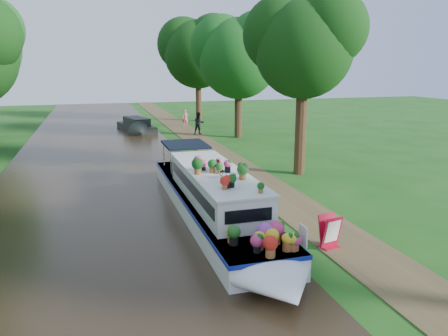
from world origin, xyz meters
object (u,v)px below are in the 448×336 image
Objects in this scene: plant_boat at (215,198)px; sandwich_board at (330,233)px; second_boat at (137,126)px; pedestrian_dark at (199,123)px; pedestrian_pink at (185,118)px.

plant_boat is 4.29m from sandwich_board.
pedestrian_dark reaches higher than second_boat.
second_boat is 6.30× the size of sandwich_board.
pedestrian_pink is at bearing 80.63° from plant_boat.
pedestrian_dark is at bearing 74.86° from sandwich_board.
pedestrian_pink is (1.42, 28.26, 0.29)m from sandwich_board.
second_boat is 5.03m from pedestrian_pink.
second_boat is at bearing 91.25° from plant_boat.
second_boat is 26.49m from sandwich_board.
second_boat is at bearing 141.05° from pedestrian_dark.
sandwich_board is at bearing -89.42° from pedestrian_pink.
sandwich_board is (2.70, -3.31, -0.37)m from plant_boat.
sandwich_board is at bearing -50.81° from plant_boat.
plant_boat is at bearing -106.12° from pedestrian_dark.
plant_boat is at bearing 117.65° from sandwich_board.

